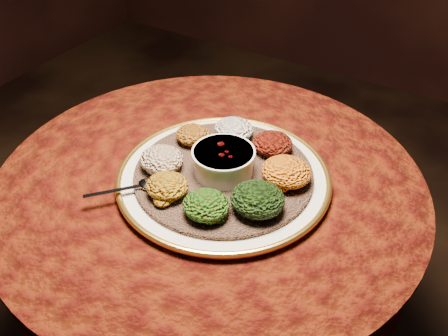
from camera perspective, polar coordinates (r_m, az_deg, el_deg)
The scene contains 13 objects.
table at distance 1.24m, azimuth -1.55°, elevation -7.56°, with size 0.96×0.96×0.73m.
platter at distance 1.09m, azimuth -0.05°, elevation -1.12°, with size 0.55×0.55×0.02m.
injera at distance 1.09m, azimuth -0.05°, elevation -0.68°, with size 0.39×0.39×0.01m, color brown.
stew_bowl at distance 1.06m, azimuth -0.06°, elevation 0.91°, with size 0.14×0.14×0.06m.
spoon at distance 1.05m, azimuth -9.26°, elevation -1.97°, with size 0.12×0.12×0.01m.
portion_ayib at distance 1.18m, azimuth 1.13°, elevation 4.44°, with size 0.09×0.09×0.05m, color beige.
portion_kitfo at distance 1.14m, azimuth 5.59°, elevation 2.81°, with size 0.09×0.09×0.04m, color black.
portion_tikil at distance 1.05m, azimuth 7.13°, elevation -0.44°, with size 0.11×0.10×0.05m, color #B86A0F.
portion_gomen at distance 0.98m, azimuth 3.84°, elevation -3.58°, with size 0.11×0.10×0.05m, color black.
portion_mixveg at distance 0.97m, azimuth -2.05°, elevation -4.27°, with size 0.09×0.09×0.05m, color #A2310A.
portion_kik at distance 1.02m, azimuth -6.51°, elevation -2.04°, with size 0.09×0.08×0.04m, color #A6770E.
portion_timatim at distance 1.09m, azimuth -7.13°, elevation 0.99°, with size 0.10×0.09×0.05m, color maroon.
portion_shiro at distance 1.17m, azimuth -3.57°, elevation 3.81°, with size 0.08×0.08×0.04m, color brown.
Camera 1 is at (0.47, -0.72, 1.44)m, focal length 40.00 mm.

